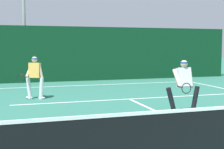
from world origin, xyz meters
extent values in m
cube|color=white|center=(0.00, 10.93, 0.00)|extent=(10.24, 0.10, 0.01)
cube|color=white|center=(0.00, 6.48, 0.00)|extent=(8.35, 0.10, 0.01)
cube|color=white|center=(0.00, 3.20, 0.00)|extent=(0.10, 6.40, 0.01)
cylinder|color=black|center=(1.03, 3.75, 0.39)|extent=(0.28, 0.14, 0.78)
cylinder|color=black|center=(0.26, 3.74, 0.39)|extent=(0.35, 0.14, 0.78)
ellipsoid|color=white|center=(1.03, 3.75, 0.04)|extent=(0.26, 0.11, 0.09)
ellipsoid|color=white|center=(0.26, 3.74, 0.04)|extent=(0.26, 0.11, 0.09)
cube|color=silver|center=(0.64, 3.74, 1.04)|extent=(0.40, 0.34, 0.58)
cylinder|color=beige|center=(0.86, 3.75, 1.02)|extent=(0.18, 0.09, 0.60)
cylinder|color=beige|center=(0.42, 3.74, 1.02)|extent=(0.10, 0.44, 0.52)
sphere|color=beige|center=(0.64, 3.74, 1.43)|extent=(0.21, 0.21, 0.21)
cylinder|color=#19478C|center=(0.64, 3.74, 1.47)|extent=(0.23, 0.23, 0.04)
cylinder|color=black|center=(0.38, 3.49, 0.81)|extent=(0.04, 0.26, 0.03)
torus|color=black|center=(0.38, 3.15, 0.81)|extent=(0.29, 0.03, 0.29)
cylinder|color=silver|center=(-3.07, 7.44, 0.39)|extent=(0.23, 0.21, 0.79)
cylinder|color=silver|center=(-3.50, 7.65, 0.39)|extent=(0.25, 0.22, 0.79)
ellipsoid|color=white|center=(-3.07, 7.44, 0.04)|extent=(0.28, 0.21, 0.09)
ellipsoid|color=white|center=(-3.50, 7.65, 0.04)|extent=(0.28, 0.21, 0.09)
cube|color=#E5B24C|center=(-3.28, 7.55, 1.05)|extent=(0.48, 0.41, 0.56)
cylinder|color=beige|center=(-3.08, 7.45, 1.03)|extent=(0.23, 0.18, 0.60)
cylinder|color=beige|center=(-3.49, 7.65, 1.03)|extent=(0.30, 0.49, 0.47)
sphere|color=beige|center=(-3.28, 7.55, 1.45)|extent=(0.21, 0.21, 0.21)
cylinder|color=#19478C|center=(-3.28, 7.55, 1.49)|extent=(0.30, 0.30, 0.04)
cylinder|color=black|center=(-3.64, 7.44, 0.82)|extent=(0.14, 0.25, 0.03)
torus|color=black|center=(-3.79, 7.14, 0.82)|extent=(0.27, 0.15, 0.29)
sphere|color=#D1E033|center=(2.61, 8.44, 0.03)|extent=(0.07, 0.07, 0.07)
cube|color=#0B381D|center=(0.00, 12.98, 1.50)|extent=(17.32, 0.12, 3.00)
cylinder|color=#9EA39E|center=(-3.39, 14.44, 3.62)|extent=(0.18, 0.18, 7.23)
camera|label=1|loc=(-4.00, -4.26, 1.94)|focal=50.74mm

